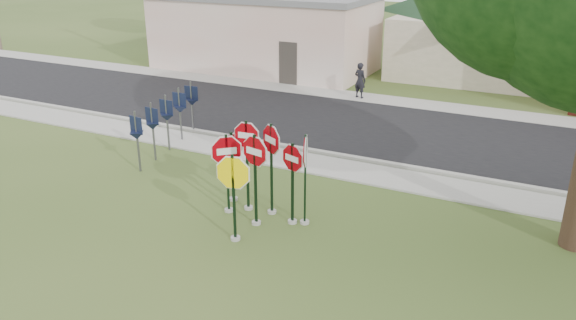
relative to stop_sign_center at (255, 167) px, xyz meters
The scene contains 17 objects.
ground 1.90m from the stop_sign_center, 95.65° to the right, with size 120.00×120.00×0.00m, color #344B1C.
sidewalk_near 4.74m from the stop_sign_center, 91.31° to the left, with size 60.00×1.60×0.06m, color gray.
road 9.11m from the stop_sign_center, 90.65° to the left, with size 60.00×7.00×0.04m, color black.
sidewalk_far 13.36m from the stop_sign_center, 90.44° to the left, with size 60.00×1.60×0.06m, color gray.
curb 5.68m from the stop_sign_center, 91.07° to the left, with size 60.00×0.20×0.14m, color gray.
stop_sign_center is the anchor object (origin of this frame).
stop_sign_yellow 0.96m from the stop_sign_center, 93.04° to the right, with size 1.13×0.28×2.36m.
stop_sign_left 1.09m from the stop_sign_center, 163.63° to the left, with size 0.84×0.79×2.32m.
stop_sign_right 0.96m from the stop_sign_center, 30.75° to the left, with size 0.93×0.34×2.30m.
stop_sign_back_right 0.75m from the stop_sign_center, 85.19° to the left, with size 0.94×0.55×2.64m.
stop_sign_back_left 0.91m from the stop_sign_center, 133.28° to the left, with size 0.98×0.24×2.63m.
stop_sign_far_right 1.26m from the stop_sign_center, 28.13° to the left, with size 0.38×1.02×2.56m.
stop_sign_far_left 1.65m from the stop_sign_center, 143.28° to the left, with size 0.33×1.11×2.15m.
route_sign_row 6.52m from the stop_sign_center, 147.76° to the left, with size 1.43×4.63×2.00m.
building_stucco 19.26m from the stop_sign_center, 118.20° to the left, with size 12.20×6.20×4.20m.
building_house 21.16m from the stop_sign_center, 84.82° to the left, with size 11.60×11.60×6.20m.
pedestrian 13.23m from the stop_sign_center, 98.35° to the left, with size 0.60×0.39×1.64m, color black.
Camera 1 is at (6.67, -10.20, 6.83)m, focal length 35.00 mm.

